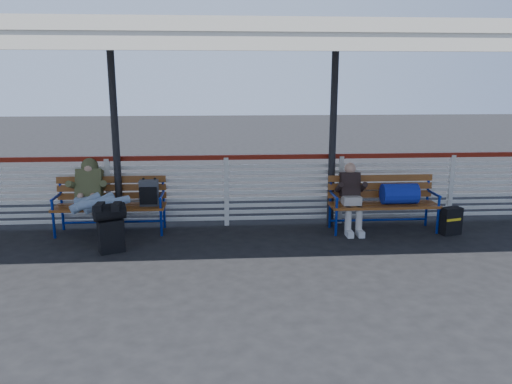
{
  "coord_description": "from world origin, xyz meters",
  "views": [
    {
      "loc": [
        -0.1,
        -6.53,
        2.48
      ],
      "look_at": [
        0.45,
        1.0,
        0.79
      ],
      "focal_mm": 35.0,
      "sensor_mm": 36.0,
      "label": 1
    }
  ],
  "objects": [
    {
      "name": "bench_left",
      "position": [
        -1.75,
        1.63,
        0.58
      ],
      "size": [
        1.8,
        0.56,
        0.92
      ],
      "color": "brown",
      "rests_on": "ground"
    },
    {
      "name": "ground",
      "position": [
        0.0,
        0.0,
        0.0
      ],
      "size": [
        60.0,
        60.0,
        0.0
      ],
      "primitive_type": "plane",
      "color": "black",
      "rests_on": "ground"
    },
    {
      "name": "bench_right",
      "position": [
        2.74,
        1.4,
        0.6
      ],
      "size": [
        1.8,
        0.56,
        0.92
      ],
      "color": "brown",
      "rests_on": "ground"
    },
    {
      "name": "traveler_man",
      "position": [
        -2.07,
        1.27,
        0.67
      ],
      "size": [
        0.93,
        1.57,
        0.77
      ],
      "color": "#849AB1",
      "rests_on": "ground"
    },
    {
      "name": "luggage_stack",
      "position": [
        -1.72,
        0.62,
        0.4
      ],
      "size": [
        0.51,
        0.41,
        0.73
      ],
      "rotation": [
        0.0,
        0.0,
        0.43
      ],
      "color": "black",
      "rests_on": "ground"
    },
    {
      "name": "companion_person",
      "position": [
        2.06,
        1.39,
        0.6
      ],
      "size": [
        0.32,
        0.66,
        1.15
      ],
      "color": "beige",
      "rests_on": "ground"
    },
    {
      "name": "fence",
      "position": [
        0.0,
        1.9,
        0.66
      ],
      "size": [
        12.08,
        0.08,
        1.24
      ],
      "color": "silver",
      "rests_on": "ground"
    },
    {
      "name": "canopy",
      "position": [
        -0.0,
        0.87,
        3.04
      ],
      "size": [
        12.6,
        3.6,
        3.16
      ],
      "color": "silver",
      "rests_on": "ground"
    },
    {
      "name": "suitcase_side",
      "position": [
        3.66,
        1.1,
        0.23
      ],
      "size": [
        0.36,
        0.28,
        0.46
      ],
      "rotation": [
        0.0,
        0.0,
        0.26
      ],
      "color": "black",
      "rests_on": "ground"
    }
  ]
}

